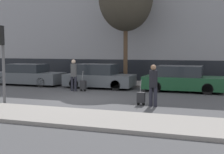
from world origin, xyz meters
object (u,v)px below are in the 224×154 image
at_px(pedestrian_right, 153,83).
at_px(trolley_left, 83,85).
at_px(trolley_right, 141,97).
at_px(traffic_light, 1,49).
at_px(parked_car_0, 28,75).
at_px(pedestrian_left, 74,73).
at_px(parked_bicycle, 114,77).
at_px(parked_car_2, 182,80).
at_px(parked_car_1, 99,77).

bearing_deg(pedestrian_right, trolley_left, 155.52).
relative_size(trolley_right, traffic_light, 0.33).
xyz_separation_m(parked_car_0, trolley_right, (8.94, -4.94, -0.32)).
bearing_deg(trolley_right, pedestrian_left, 145.92).
height_order(parked_car_0, parked_bicycle, parked_car_0).
xyz_separation_m(parked_car_2, pedestrian_right, (-0.57, -5.12, 0.31)).
height_order(pedestrian_right, trolley_right, pedestrian_right).
height_order(parked_car_0, pedestrian_left, pedestrian_left).
relative_size(pedestrian_right, traffic_light, 0.52).
bearing_deg(traffic_light, pedestrian_left, 81.02).
bearing_deg(parked_car_1, pedestrian_left, -115.32).
bearing_deg(pedestrian_right, parked_car_0, 163.11).
bearing_deg(trolley_left, trolley_right, -38.11).
height_order(pedestrian_right, parked_bicycle, pedestrian_right).
height_order(parked_car_2, trolley_right, parked_car_2).
height_order(parked_car_0, trolley_right, parked_car_0).
relative_size(pedestrian_right, parked_bicycle, 0.98).
xyz_separation_m(parked_car_1, parked_car_2, (5.00, 0.09, -0.01)).
relative_size(parked_car_0, parked_car_1, 1.11).
distance_m(parked_car_1, pedestrian_right, 6.71).
bearing_deg(pedestrian_right, parked_car_1, 142.50).
xyz_separation_m(parked_car_0, parked_car_2, (10.05, 0.07, 0.02)).
bearing_deg(pedestrian_left, parked_car_2, -171.09).
relative_size(parked_car_2, parked_bicycle, 2.47).
distance_m(parked_car_1, parked_car_2, 5.00).
bearing_deg(traffic_light, pedestrian_right, 16.59).
xyz_separation_m(parked_car_2, traffic_light, (-6.63, -6.92, 1.71)).
relative_size(parked_car_2, trolley_left, 3.81).
distance_m(parked_car_0, trolley_right, 10.22).
relative_size(trolley_left, pedestrian_right, 0.66).
bearing_deg(pedestrian_left, parked_car_0, -31.11).
bearing_deg(parked_car_2, pedestrian_right, -96.37).
xyz_separation_m(pedestrian_right, parked_bicycle, (-4.19, 7.24, -0.49)).
distance_m(parked_car_0, trolley_left, 5.07).
distance_m(pedestrian_left, pedestrian_right, 6.20).
xyz_separation_m(parked_car_2, trolley_left, (-5.28, -1.75, -0.31)).
distance_m(parked_car_0, pedestrian_right, 10.74).
xyz_separation_m(pedestrian_left, trolley_left, (0.54, 0.08, -0.66)).
height_order(parked_car_2, trolley_left, parked_car_2).
bearing_deg(pedestrian_left, parked_car_1, -123.86).
bearing_deg(parked_bicycle, pedestrian_right, -59.98).
height_order(trolley_left, parked_bicycle, trolley_left).
bearing_deg(trolley_right, parked_car_2, 77.50).
relative_size(pedestrian_left, traffic_light, 0.54).
bearing_deg(parked_car_2, parked_car_1, -178.96).
bearing_deg(trolley_left, parked_bicycle, 82.38).
xyz_separation_m(traffic_light, parked_bicycle, (1.87, 9.05, -1.89)).
bearing_deg(pedestrian_right, traffic_light, -152.25).
xyz_separation_m(parked_car_1, trolley_left, (-0.28, -1.66, -0.32)).
xyz_separation_m(pedestrian_left, parked_bicycle, (1.06, 3.95, -0.53)).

